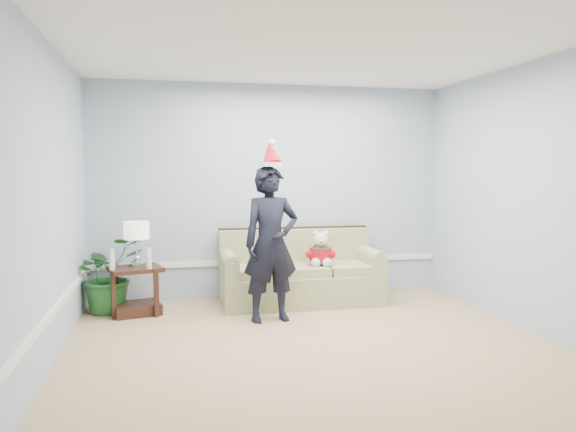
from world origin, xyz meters
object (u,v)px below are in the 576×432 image
(houseplant, at_px, (109,274))
(teddy_bear, at_px, (321,253))
(table_lamp, at_px, (136,232))
(side_table, at_px, (136,296))
(sofa, at_px, (300,276))
(man, at_px, (271,244))

(houseplant, bearing_deg, teddy_bear, -3.26)
(table_lamp, xyz_separation_m, houseplant, (-0.32, 0.12, -0.49))
(side_table, xyz_separation_m, houseplant, (-0.31, 0.17, 0.23))
(side_table, bearing_deg, sofa, 5.17)
(side_table, height_order, teddy_bear, teddy_bear)
(side_table, distance_m, table_lamp, 0.72)
(houseplant, relative_size, man, 0.52)
(table_lamp, bearing_deg, teddy_bear, -0.61)
(table_lamp, bearing_deg, sofa, 3.54)
(houseplant, height_order, teddy_bear, teddy_bear)
(teddy_bear, bearing_deg, houseplant, -172.31)
(sofa, bearing_deg, man, -123.12)
(sofa, distance_m, teddy_bear, 0.41)
(side_table, xyz_separation_m, teddy_bear, (2.17, 0.03, 0.42))
(man, relative_size, teddy_bear, 3.86)
(sofa, height_order, houseplant, sofa)
(man, bearing_deg, table_lamp, 147.56)
(table_lamp, height_order, man, man)
(houseplant, height_order, man, man)
(side_table, relative_size, man, 0.40)
(man, bearing_deg, side_table, 149.72)
(sofa, xyz_separation_m, teddy_bear, (0.23, -0.14, 0.31))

